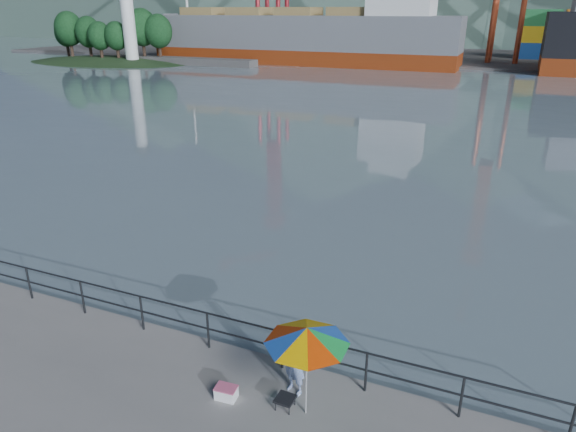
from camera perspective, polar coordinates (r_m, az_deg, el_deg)
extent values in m
cube|color=slate|center=(137.74, 21.13, 17.32)|extent=(500.00, 280.00, 0.00)
cube|color=#514F4C|center=(100.69, 25.70, 15.44)|extent=(200.00, 40.00, 0.40)
cylinder|color=#2D3033|center=(13.33, -12.72, -9.57)|extent=(22.00, 0.05, 0.05)
cylinder|color=#2D3033|center=(13.56, -12.56, -11.19)|extent=(22.00, 0.05, 0.05)
cube|color=#2D3033|center=(13.59, -12.55, -11.37)|extent=(22.00, 0.06, 1.00)
ellipsoid|color=#263F1E|center=(93.35, -19.43, 15.96)|extent=(48.00, 26.40, 8.40)
cylinder|color=white|center=(88.36, -17.35, 20.18)|extent=(2.00, 2.00, 13.00)
cube|color=#194CA5|center=(99.46, 26.10, 17.60)|extent=(6.00, 2.40, 7.80)
cube|color=red|center=(102.46, 26.06, 17.68)|extent=(6.00, 2.40, 7.80)
imported|color=#264C9B|center=(11.52, 0.80, -16.02)|extent=(0.64, 0.52, 1.52)
cylinder|color=white|center=(10.89, 2.05, -17.28)|extent=(0.04, 0.04, 1.93)
cone|color=#EFAF00|center=(10.30, 2.12, -13.12)|extent=(2.25, 2.25, 0.36)
cube|color=black|center=(11.47, -0.32, -19.65)|extent=(0.41, 0.41, 0.05)
cube|color=#2D3033|center=(11.55, -0.32, -20.13)|extent=(0.33, 0.33, 0.21)
cube|color=white|center=(11.83, -6.88, -18.97)|extent=(0.48, 0.34, 0.26)
cylinder|color=black|center=(12.71, -0.11, -16.16)|extent=(0.60, 1.64, 1.22)
cube|color=maroon|center=(86.20, 1.32, 17.24)|extent=(49.30, 8.53, 2.50)
cube|color=slate|center=(85.97, 1.34, 19.73)|extent=(49.30, 8.53, 5.00)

